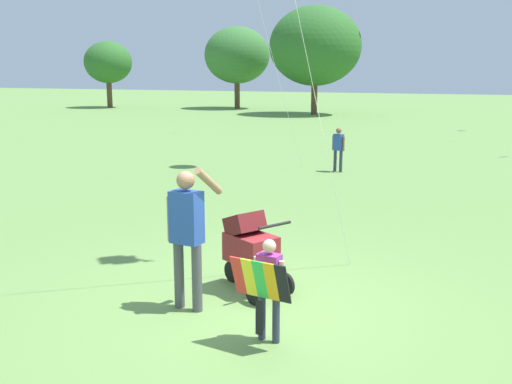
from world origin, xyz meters
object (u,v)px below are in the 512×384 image
person_adult_flyer (187,227)px  child_with_butterfly_kite (268,282)px  person_red_shirt (338,146)px  stroller (250,245)px

person_adult_flyer → child_with_butterfly_kite: bearing=-24.5°
person_red_shirt → person_adult_flyer: bearing=-88.4°
person_adult_flyer → person_red_shirt: person_adult_flyer is taller
stroller → person_red_shirt: (-0.76, 9.13, 0.10)m
person_adult_flyer → stroller: bearing=59.1°
child_with_butterfly_kite → stroller: 1.48m
person_adult_flyer → person_red_shirt: (-0.29, 9.93, -0.29)m
child_with_butterfly_kite → person_adult_flyer: 1.31m
person_adult_flyer → stroller: person_adult_flyer is taller
person_adult_flyer → stroller: size_ratio=1.60×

